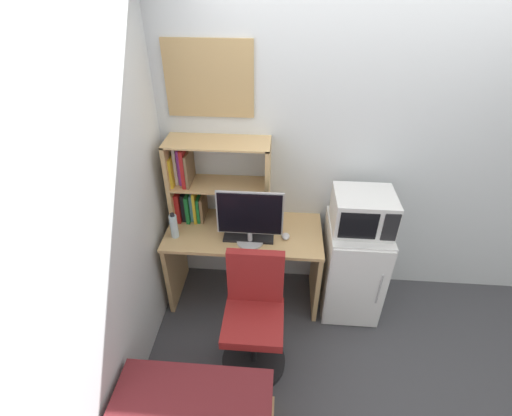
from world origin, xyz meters
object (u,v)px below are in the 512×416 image
object	(u,v)px
mini_fridge	(352,267)
desk_chair	(254,320)
water_bottle	(174,226)
hutch_bookshelf	(204,182)
wall_corkboard	(209,79)
keyboard	(249,236)
monitor	(250,217)
microwave	(363,211)
computer_mouse	(286,236)

from	to	relation	value
mini_fridge	desk_chair	xyz separation A→B (m)	(-0.77, -0.60, -0.00)
mini_fridge	water_bottle	bearing A→B (deg)	-176.40
hutch_bookshelf	wall_corkboard	distance (m)	0.79
hutch_bookshelf	water_bottle	distance (m)	0.42
keyboard	mini_fridge	world-z (taller)	mini_fridge
keyboard	mini_fridge	xyz separation A→B (m)	(0.86, 0.06, -0.32)
monitor	microwave	size ratio (longest dim) A/B	1.12
keyboard	water_bottle	size ratio (longest dim) A/B	1.78
desk_chair	microwave	bearing A→B (deg)	38.13
hutch_bookshelf	mini_fridge	distance (m)	1.42
microwave	desk_chair	distance (m)	1.14
desk_chair	wall_corkboard	size ratio (longest dim) A/B	1.49
computer_mouse	water_bottle	bearing A→B (deg)	-176.91
hutch_bookshelf	water_bottle	world-z (taller)	hutch_bookshelf
wall_corkboard	microwave	bearing A→B (deg)	-14.58
computer_mouse	desk_chair	world-z (taller)	desk_chair
keyboard	desk_chair	bearing A→B (deg)	-80.87
keyboard	water_bottle	world-z (taller)	water_bottle
keyboard	water_bottle	distance (m)	0.59
hutch_bookshelf	water_bottle	bearing A→B (deg)	-126.77
microwave	wall_corkboard	size ratio (longest dim) A/B	0.70
mini_fridge	wall_corkboard	size ratio (longest dim) A/B	1.33
computer_mouse	desk_chair	size ratio (longest dim) A/B	0.09
mini_fridge	microwave	size ratio (longest dim) A/B	1.89
monitor	computer_mouse	xyz separation A→B (m)	(0.28, 0.07, -0.23)
keyboard	water_bottle	xyz separation A→B (m)	(-0.58, -0.03, 0.09)
water_bottle	desk_chair	distance (m)	0.94
keyboard	desk_chair	distance (m)	0.64
water_bottle	microwave	bearing A→B (deg)	3.71
wall_corkboard	water_bottle	bearing A→B (deg)	-124.95
monitor	water_bottle	distance (m)	0.62
computer_mouse	hutch_bookshelf	bearing A→B (deg)	161.54
monitor	wall_corkboard	world-z (taller)	wall_corkboard
monitor	wall_corkboard	size ratio (longest dim) A/B	0.78
monitor	mini_fridge	size ratio (longest dim) A/B	0.59
water_bottle	wall_corkboard	distance (m)	1.13
mini_fridge	microwave	distance (m)	0.57
hutch_bookshelf	microwave	size ratio (longest dim) A/B	1.78
computer_mouse	wall_corkboard	xyz separation A→B (m)	(-0.60, 0.35, 1.11)
wall_corkboard	computer_mouse	bearing A→B (deg)	-30.38
monitor	mini_fridge	bearing A→B (deg)	7.64
monitor	keyboard	xyz separation A→B (m)	(-0.02, 0.06, -0.23)
hutch_bookshelf	mini_fridge	bearing A→B (deg)	-8.28
mini_fridge	keyboard	bearing A→B (deg)	-176.19
water_bottle	desk_chair	xyz separation A→B (m)	(0.67, -0.51, -0.42)
microwave	keyboard	bearing A→B (deg)	-175.99
monitor	water_bottle	size ratio (longest dim) A/B	2.27
hutch_bookshelf	computer_mouse	xyz separation A→B (m)	(0.67, -0.22, -0.33)
monitor	computer_mouse	bearing A→B (deg)	14.20
monitor	desk_chair	world-z (taller)	monitor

